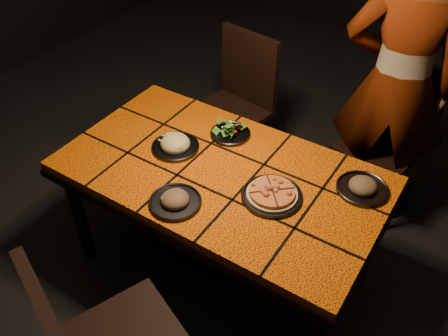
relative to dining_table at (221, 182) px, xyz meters
The scene contains 10 objects.
room_shell 0.83m from the dining_table, ahead, with size 6.04×7.04×3.08m.
dining_table is the anchor object (origin of this frame).
chair_far_left 0.96m from the dining_table, 116.33° to the left, with size 0.52×0.52×1.00m.
chair_far_right 1.20m from the dining_table, 62.60° to the left, with size 0.52×0.52×0.99m.
diner 1.14m from the dining_table, 61.26° to the left, with size 0.66×0.44×1.82m, color brown.
plate_pizza 0.32m from the dining_table, ahead, with size 0.34×0.34×0.04m.
plate_pasta 0.31m from the dining_table, behind, with size 0.25×0.25×0.08m.
plate_salad 0.31m from the dining_table, 113.22° to the left, with size 0.22×0.22×0.07m.
plate_mushroom_a 0.33m from the dining_table, 98.66° to the right, with size 0.24×0.24×0.08m.
plate_mushroom_b 0.69m from the dining_table, 20.68° to the left, with size 0.25×0.25×0.08m.
Camera 1 is at (0.98, -1.48, 2.29)m, focal length 38.00 mm.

